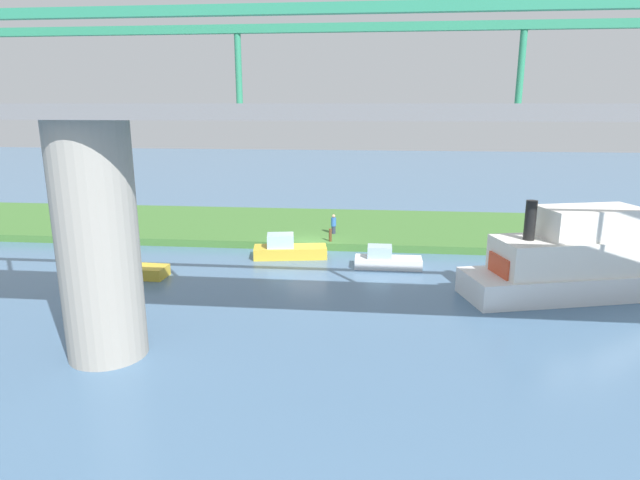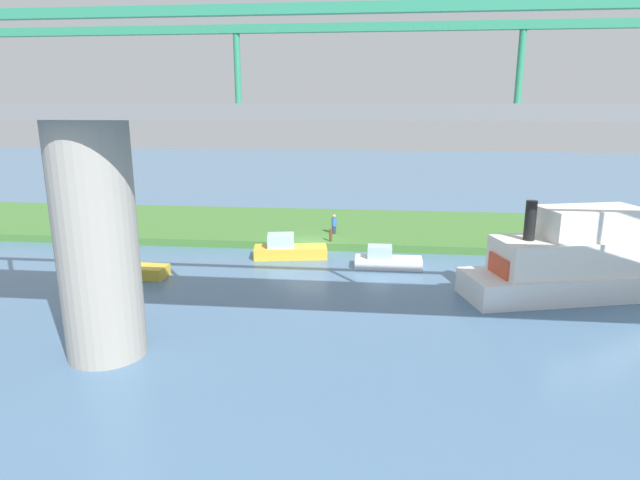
# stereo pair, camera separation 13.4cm
# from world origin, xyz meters

# --- Properties ---
(ground_plane) EXTENTS (160.00, 160.00, 0.00)m
(ground_plane) POSITION_xyz_m (0.00, 0.00, 0.00)
(ground_plane) COLOR #4C7093
(grassy_bank) EXTENTS (80.00, 12.00, 0.50)m
(grassy_bank) POSITION_xyz_m (0.00, -6.00, 0.25)
(grassy_bank) COLOR #427533
(grassy_bank) RESTS_ON ground
(bridge_pylon) EXTENTS (2.94, 2.94, 8.95)m
(bridge_pylon) POSITION_xyz_m (5.72, 16.00, 4.47)
(bridge_pylon) COLOR #9E998E
(bridge_pylon) RESTS_ON ground
(bridge_span) EXTENTS (70.48, 4.30, 3.25)m
(bridge_span) POSITION_xyz_m (5.72, 15.99, 9.45)
(bridge_span) COLOR slate
(bridge_span) RESTS_ON bridge_pylon
(person_on_bank) EXTENTS (0.50, 0.50, 1.39)m
(person_on_bank) POSITION_xyz_m (-1.47, -2.85, 1.20)
(person_on_bank) COLOR #2D334C
(person_on_bank) RESTS_ON grassy_bank
(mooring_post) EXTENTS (0.20, 0.20, 0.87)m
(mooring_post) POSITION_xyz_m (-1.44, -0.61, 0.93)
(mooring_post) COLOR brown
(mooring_post) RESTS_ON grassy_bank
(motorboat_white) EXTENTS (10.20, 5.69, 4.95)m
(motorboat_white) POSITION_xyz_m (-14.07, 7.24, 1.83)
(motorboat_white) COLOR white
(motorboat_white) RESTS_ON ground
(motorboat_red) EXTENTS (3.93, 1.40, 1.31)m
(motorboat_red) POSITION_xyz_m (-5.11, 3.33, 0.47)
(motorboat_red) COLOR white
(motorboat_red) RESTS_ON ground
(riverboat_paddlewheel) EXTENTS (4.76, 2.36, 1.52)m
(riverboat_paddlewheel) POSITION_xyz_m (1.03, 1.82, 0.54)
(riverboat_paddlewheel) COLOR gold
(riverboat_paddlewheel) RESTS_ON ground
(houseboat_blue) EXTENTS (4.11, 1.63, 1.35)m
(houseboat_blue) POSITION_xyz_m (9.31, 6.58, 0.48)
(houseboat_blue) COLOR gold
(houseboat_blue) RESTS_ON ground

